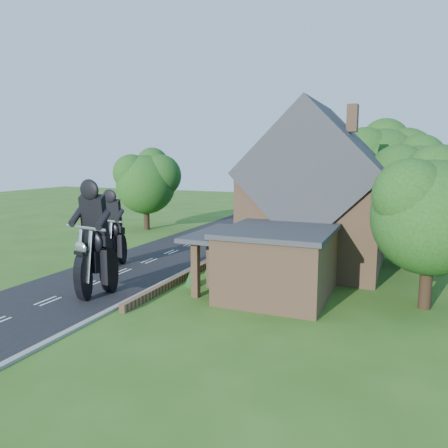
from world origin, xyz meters
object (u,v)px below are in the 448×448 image
at_px(annex, 275,261).
at_px(motorcycle_lead, 97,279).
at_px(garden_wall, 219,258).
at_px(house, 316,199).
at_px(motorcycle_follow, 114,255).

relative_size(annex, motorcycle_lead, 3.73).
bearing_deg(garden_wall, house, 9.17).
xyz_separation_m(annex, motorcycle_follow, (-11.20, 1.77, -1.03)).
bearing_deg(motorcycle_follow, garden_wall, -139.20).
distance_m(garden_wall, house, 7.52).
height_order(house, annex, house).
relative_size(motorcycle_lead, motorcycle_follow, 1.19).
xyz_separation_m(house, motorcycle_lead, (-8.78, -10.46, -3.46)).
bearing_deg(motorcycle_follow, annex, 176.21).
bearing_deg(garden_wall, motorcycle_lead, -105.27).
bearing_deg(motorcycle_lead, motorcycle_follow, -50.97).
height_order(garden_wall, motorcycle_lead, motorcycle_lead).
distance_m(annex, motorcycle_follow, 11.38).
relative_size(annex, motorcycle_follow, 4.45).
height_order(garden_wall, house, house).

